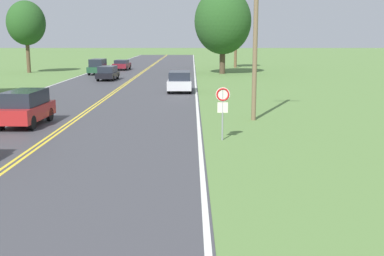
{
  "coord_description": "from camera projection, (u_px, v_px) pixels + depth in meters",
  "views": [
    {
      "loc": [
        6.21,
        -0.86,
        4.31
      ],
      "look_at": [
        6.29,
        14.69,
        1.37
      ],
      "focal_mm": 45.0,
      "sensor_mm": 36.0,
      "label": 1
    }
  ],
  "objects": [
    {
      "name": "car_red_hatchback_mid_near",
      "position": [
        23.0,
        107.0,
        23.74
      ],
      "size": [
        1.86,
        4.13,
        1.73
      ],
      "rotation": [
        0.0,
        0.0,
        1.53
      ],
      "color": "black",
      "rests_on": "ground"
    },
    {
      "name": "car_maroon_sedan_horizon",
      "position": [
        119.0,
        65.0,
        64.36
      ],
      "size": [
        2.02,
        4.34,
        1.35
      ],
      "rotation": [
        0.0,
        0.0,
        1.53
      ],
      "color": "black",
      "rests_on": "ground"
    },
    {
      "name": "car_silver_van_mid_far",
      "position": [
        177.0,
        81.0,
        38.42
      ],
      "size": [
        1.89,
        4.17,
        1.63
      ],
      "rotation": [
        0.0,
        0.0,
        -1.57
      ],
      "color": "black",
      "rests_on": "ground"
    },
    {
      "name": "tree_far_back",
      "position": [
        23.0,
        23.0,
        58.36
      ],
      "size": [
        4.64,
        4.64,
        8.7
      ],
      "color": "brown",
      "rests_on": "ground"
    },
    {
      "name": "tree_behind_sign",
      "position": [
        220.0,
        21.0,
        56.71
      ],
      "size": [
        6.7,
        6.7,
        10.03
      ],
      "color": "#473828",
      "rests_on": "ground"
    },
    {
      "name": "car_dark_green_van_distant",
      "position": [
        95.0,
        66.0,
        56.47
      ],
      "size": [
        1.89,
        4.06,
        1.81
      ],
      "rotation": [
        0.0,
        0.0,
        1.53
      ],
      "color": "black",
      "rests_on": "ground"
    },
    {
      "name": "tree_mid_treeline",
      "position": [
        233.0,
        25.0,
        68.59
      ],
      "size": [
        4.03,
        4.03,
        8.41
      ],
      "color": "brown",
      "rests_on": "ground"
    },
    {
      "name": "car_black_hatchback_receding",
      "position": [
        105.0,
        73.0,
        49.02
      ],
      "size": [
        1.85,
        4.18,
        1.42
      ],
      "rotation": [
        0.0,
        0.0,
        1.54
      ],
      "color": "black",
      "rests_on": "ground"
    },
    {
      "name": "traffic_sign",
      "position": [
        220.0,
        101.0,
        20.15
      ],
      "size": [
        0.6,
        0.1,
        2.25
      ],
      "color": "gray",
      "rests_on": "ground"
    },
    {
      "name": "utility_pole_midground",
      "position": [
        253.0,
        29.0,
        24.58
      ],
      "size": [
        1.8,
        0.24,
        9.13
      ],
      "color": "brown",
      "rests_on": "ground"
    }
  ]
}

